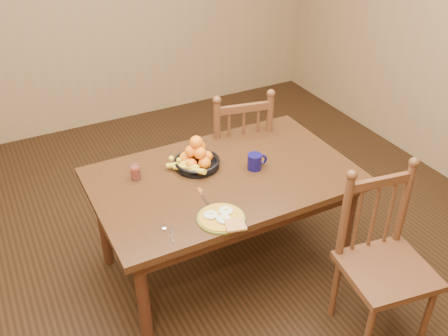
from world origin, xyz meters
name	(u,v)px	position (x,y,z in m)	size (l,w,h in m)	color
room	(224,84)	(0.00, 0.00, 1.35)	(4.52, 5.02, 2.72)	black
dining_table	(224,186)	(0.00, 0.00, 0.67)	(1.60, 1.00, 0.75)	black
chair_far	(236,153)	(0.39, 0.56, 0.50)	(0.55, 0.53, 1.03)	#442914
chair_near	(383,262)	(0.55, -0.86, 0.50)	(0.53, 0.51, 1.03)	#442914
breakfast_plate	(222,218)	(-0.21, -0.39, 0.76)	(0.26, 0.30, 0.04)	#59601E
fork	(202,196)	(-0.21, -0.14, 0.75)	(0.04, 0.18, 0.00)	silver
spoon	(167,230)	(-0.51, -0.33, 0.75)	(0.05, 0.16, 0.01)	silver
coffee_mug	(255,161)	(0.21, -0.02, 0.80)	(0.13, 0.09, 0.10)	#0E0B3F
juice_glass	(136,173)	(-0.49, 0.21, 0.79)	(0.06, 0.06, 0.09)	silver
fruit_bowl	(196,159)	(-0.11, 0.16, 0.81)	(0.32, 0.32, 0.22)	black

